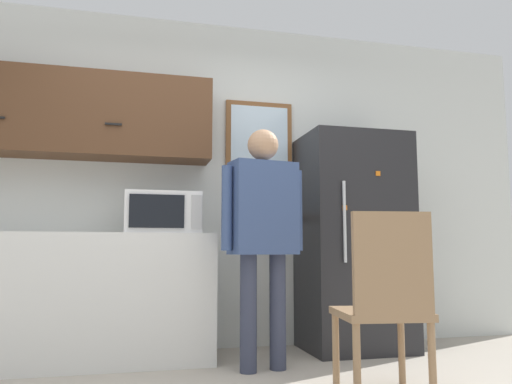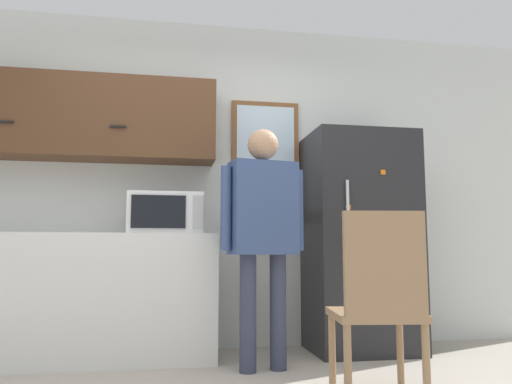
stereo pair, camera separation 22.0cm
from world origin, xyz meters
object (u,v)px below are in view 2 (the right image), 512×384
object	(u,v)px
microwave	(166,214)
person	(263,221)
chair	(379,298)
refrigerator	(360,241)

from	to	relation	value
microwave	person	xyz separation A→B (m)	(0.65, -0.39, -0.07)
person	chair	bearing A→B (deg)	-68.30
refrigerator	microwave	bearing A→B (deg)	-176.66
microwave	person	world-z (taller)	person
chair	refrigerator	bearing A→B (deg)	-100.28
chair	microwave	bearing A→B (deg)	-38.66
refrigerator	chair	size ratio (longest dim) A/B	1.74
person	chair	distance (m)	1.01
refrigerator	chair	xyz separation A→B (m)	(-0.40, -1.25, -0.32)
microwave	refrigerator	xyz separation A→B (m)	(1.52, 0.09, -0.19)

